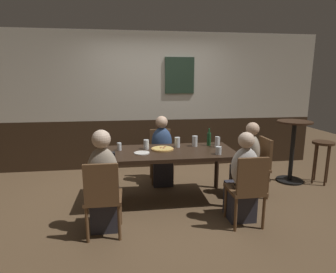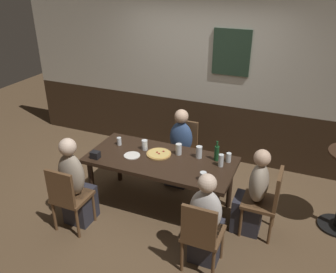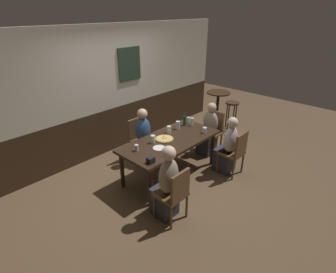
{
  "view_description": "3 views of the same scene",
  "coord_description": "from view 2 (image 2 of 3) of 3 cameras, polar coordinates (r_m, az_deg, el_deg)",
  "views": [
    {
      "loc": [
        -0.51,
        -3.73,
        1.73
      ],
      "look_at": [
        0.01,
        0.02,
        0.94
      ],
      "focal_mm": 29.57,
      "sensor_mm": 36.0,
      "label": 1
    },
    {
      "loc": [
        1.59,
        -3.52,
        2.94
      ],
      "look_at": [
        0.14,
        -0.09,
        1.12
      ],
      "focal_mm": 37.36,
      "sensor_mm": 36.0,
      "label": 2
    },
    {
      "loc": [
        -3.07,
        -2.83,
        2.84
      ],
      "look_at": [
        -0.16,
        -0.1,
        0.89
      ],
      "focal_mm": 28.11,
      "sensor_mm": 36.0,
      "label": 3
    }
  ],
  "objects": [
    {
      "name": "chair_head_east",
      "position": [
        4.3,
        15.85,
        -9.8
      ],
      "size": [
        0.4,
        0.4,
        0.88
      ],
      "color": "brown",
      "rests_on": "ground_plane"
    },
    {
      "name": "pint_glass_amber",
      "position": [
        4.64,
        -3.83,
        -1.48
      ],
      "size": [
        0.08,
        0.08,
        0.14
      ],
      "color": "silver",
      "rests_on": "dining_table"
    },
    {
      "name": "condiment_caddy",
      "position": [
        4.53,
        -11.78,
        -2.95
      ],
      "size": [
        0.11,
        0.09,
        0.09
      ],
      "primitive_type": "cube",
      "color": "black",
      "rests_on": "dining_table"
    },
    {
      "name": "tumbler_short",
      "position": [
        4.3,
        8.63,
        -4.01
      ],
      "size": [
        0.06,
        0.06,
        0.16
      ],
      "color": "silver",
      "rests_on": "dining_table"
    },
    {
      "name": "plate_white_large",
      "position": [
        4.53,
        -5.9,
        -3.1
      ],
      "size": [
        0.21,
        0.21,
        0.01
      ],
      "primitive_type": "cylinder",
      "color": "white",
      "rests_on": "dining_table"
    },
    {
      "name": "wall_back",
      "position": [
        5.65,
        5.64,
        9.09
      ],
      "size": [
        6.4,
        0.13,
        2.6
      ],
      "color": "#332316",
      "rests_on": "ground_plane"
    },
    {
      "name": "highball_clear",
      "position": [
        4.52,
        1.75,
        -2.19
      ],
      "size": [
        0.08,
        0.08,
        0.15
      ],
      "color": "silver",
      "rests_on": "dining_table"
    },
    {
      "name": "beer_bottle_green",
      "position": [
        4.4,
        7.94,
        -2.66
      ],
      "size": [
        0.06,
        0.06,
        0.27
      ],
      "color": "#194723",
      "rests_on": "dining_table"
    },
    {
      "name": "pint_glass_pale",
      "position": [
        4.42,
        9.85,
        -3.48
      ],
      "size": [
        0.06,
        0.06,
        0.12
      ],
      "color": "silver",
      "rests_on": "dining_table"
    },
    {
      "name": "chair_right_near",
      "position": [
        3.7,
        5.45,
        -15.41
      ],
      "size": [
        0.4,
        0.4,
        0.88
      ],
      "color": "brown",
      "rests_on": "ground_plane"
    },
    {
      "name": "person_head_east",
      "position": [
        4.32,
        13.65,
        -9.67
      ],
      "size": [
        0.37,
        0.34,
        1.12
      ],
      "color": "#2D2D38",
      "rests_on": "ground_plane"
    },
    {
      "name": "beer_glass_half",
      "position": [
        4.01,
        5.75,
        -6.57
      ],
      "size": [
        0.08,
        0.08,
        0.11
      ],
      "color": "silver",
      "rests_on": "dining_table"
    },
    {
      "name": "person_right_near",
      "position": [
        3.84,
        6.21,
        -14.15
      ],
      "size": [
        0.34,
        0.37,
        1.13
      ],
      "color": "#2D2D38",
      "rests_on": "ground_plane"
    },
    {
      "name": "pint_glass_stout",
      "position": [
        4.45,
        5.07,
        -2.66
      ],
      "size": [
        0.08,
        0.08,
        0.16
      ],
      "color": "silver",
      "rests_on": "dining_table"
    },
    {
      "name": "chair_mid_far",
      "position": [
        5.26,
        2.56,
        -1.7
      ],
      "size": [
        0.4,
        0.4,
        0.88
      ],
      "color": "brown",
      "rests_on": "ground_plane"
    },
    {
      "name": "person_mid_far",
      "position": [
        5.13,
        1.92,
        -2.62
      ],
      "size": [
        0.34,
        0.37,
        1.14
      ],
      "color": "#2D2D38",
      "rests_on": "ground_plane"
    },
    {
      "name": "chair_left_near",
      "position": [
        4.36,
        -16.04,
        -9.26
      ],
      "size": [
        0.4,
        0.4,
        0.88
      ],
      "color": "brown",
      "rests_on": "ground_plane"
    },
    {
      "name": "person_left_near",
      "position": [
        4.45,
        -14.81,
        -8.07
      ],
      "size": [
        0.34,
        0.37,
        1.2
      ],
      "color": "#2D2D38",
      "rests_on": "ground_plane"
    },
    {
      "name": "tumbler_water",
      "position": [
        4.81,
        -7.97,
        -0.82
      ],
      "size": [
        0.06,
        0.06,
        0.11
      ],
      "color": "silver",
      "rests_on": "dining_table"
    },
    {
      "name": "dining_table",
      "position": [
        4.49,
        -1.22,
        -4.48
      ],
      "size": [
        1.88,
        0.87,
        0.74
      ],
      "color": "black",
      "rests_on": "ground_plane"
    },
    {
      "name": "pizza",
      "position": [
        4.54,
        -1.52,
        -2.83
      ],
      "size": [
        0.32,
        0.32,
        0.03
      ],
      "color": "tan",
      "rests_on": "dining_table"
    },
    {
      "name": "ground_plane",
      "position": [
        4.86,
        -1.14,
        -11.22
      ],
      "size": [
        12.0,
        12.0,
        0.0
      ],
      "primitive_type": "plane",
      "color": "brown"
    }
  ]
}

